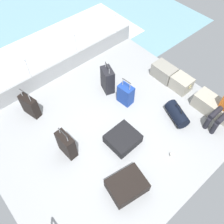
# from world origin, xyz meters

# --- Properties ---
(ground_plane) EXTENTS (4.40, 5.20, 0.06)m
(ground_plane) POSITION_xyz_m (0.00, 0.00, -0.03)
(ground_plane) COLOR #939699
(gunwale_port) EXTENTS (0.06, 5.20, 0.45)m
(gunwale_port) POSITION_xyz_m (-2.17, 0.00, 0.23)
(gunwale_port) COLOR #939699
(gunwale_port) RESTS_ON ground_plane
(railing_port) EXTENTS (0.04, 4.20, 1.02)m
(railing_port) POSITION_xyz_m (-2.17, 0.00, 0.78)
(railing_port) COLOR silver
(railing_port) RESTS_ON ground_plane
(sea_wake) EXTENTS (12.00, 12.00, 0.01)m
(sea_wake) POSITION_xyz_m (-3.60, 0.00, -0.34)
(sea_wake) COLOR #6B99A8
(sea_wake) RESTS_ON ground_plane
(cargo_crate_0) EXTENTS (0.64, 0.39, 0.38)m
(cargo_crate_0) POSITION_xyz_m (-0.30, 2.12, 0.19)
(cargo_crate_0) COLOR gray
(cargo_crate_0) RESTS_ON ground_plane
(cargo_crate_1) EXTENTS (0.52, 0.40, 0.37)m
(cargo_crate_1) POSITION_xyz_m (0.27, 2.14, 0.19)
(cargo_crate_1) COLOR #9E9989
(cargo_crate_1) RESTS_ON ground_plane
(cargo_crate_2) EXTENTS (0.64, 0.42, 0.38)m
(cargo_crate_2) POSITION_xyz_m (1.08, 2.11, 0.19)
(cargo_crate_2) COLOR #9E9989
(cargo_crate_2) RESTS_ON ground_plane
(suitcase_0) EXTENTS (0.66, 0.78, 0.27)m
(suitcase_0) POSITION_xyz_m (1.27, -0.69, 0.13)
(suitcase_0) COLOR black
(suitcase_0) RESTS_ON ground_plane
(suitcase_1) EXTENTS (0.44, 0.35, 0.82)m
(suitcase_1) POSITION_xyz_m (-0.94, 0.72, 0.34)
(suitcase_1) COLOR black
(suitcase_1) RESTS_ON ground_plane
(suitcase_2) EXTENTS (0.61, 0.66, 0.24)m
(suitcase_2) POSITION_xyz_m (0.45, -0.05, 0.12)
(suitcase_2) COLOR black
(suitcase_2) RESTS_ON ground_plane
(suitcase_3) EXTENTS (0.44, 0.22, 0.78)m
(suitcase_3) POSITION_xyz_m (-0.12, -1.09, 0.31)
(suitcase_3) COLOR black
(suitcase_3) RESTS_ON ground_plane
(suitcase_4) EXTENTS (0.39, 0.28, 0.73)m
(suitcase_4) POSITION_xyz_m (-0.35, 0.78, 0.26)
(suitcase_4) COLOR navy
(suitcase_4) RESTS_ON ground_plane
(suitcase_5) EXTENTS (0.47, 0.28, 0.78)m
(suitcase_5) POSITION_xyz_m (-1.53, -1.14, 0.28)
(suitcase_5) COLOR black
(suitcase_5) RESTS_ON ground_plane
(duffel_bag) EXTENTS (0.70, 0.51, 0.44)m
(duffel_bag) POSITION_xyz_m (0.81, 1.33, 0.16)
(duffel_bag) COLOR black
(duffel_bag) RESTS_ON ground_plane
(paper_cup) EXTENTS (0.08, 0.08, 0.10)m
(paper_cup) POSITION_xyz_m (1.39, 0.49, 0.05)
(paper_cup) COLOR white
(paper_cup) RESTS_ON ground_plane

